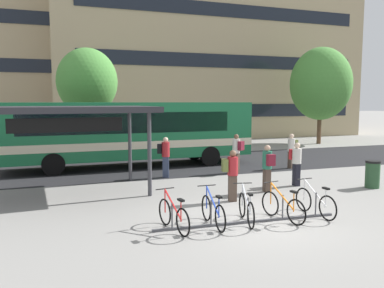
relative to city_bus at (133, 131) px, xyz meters
The scene contains 21 objects.
ground 10.26m from the city_bus, 81.22° to the right, with size 200.00×200.00×0.00m, color gray.
bus_lane_asphalt 2.35m from the city_bus, ahead, with size 80.00×7.20×0.01m, color #232326.
city_bus is the anchor object (origin of this frame).
bike_rack 10.25m from the city_bus, 82.93° to the right, with size 5.19×0.34×0.70m.
parked_bicycle_red_0 10.10m from the city_bus, 94.61° to the right, with size 0.52×1.70×0.99m.
parked_bicycle_blue_1 10.07m from the city_bus, 88.47° to the right, with size 0.52×1.72×0.99m.
parked_bicycle_silver_2 10.17m from the city_bus, 83.06° to the right, with size 0.60×1.69×0.99m.
parked_bicycle_orange_3 10.46m from the city_bus, 77.42° to the right, with size 0.53×1.70×0.99m.
parked_bicycle_white_4 10.69m from the city_bus, 71.48° to the right, with size 0.52×1.72×0.99m.
transit_shelter 6.15m from the city_bus, 123.33° to the right, with size 6.38×4.00×3.07m.
commuter_red_pack_0 8.28m from the city_bus, 51.41° to the right, with size 0.35×0.53×1.68m.
commuter_olive_pack_1 8.04m from the city_bus, 77.07° to the right, with size 0.57×0.41×1.68m.
commuter_maroon_pack_2 7.91m from the city_bus, 63.11° to the right, with size 0.34×0.52×1.70m.
commuter_maroon_pack_3 5.33m from the city_bus, 38.79° to the right, with size 0.53×0.61×1.78m.
commuter_black_pack_4 3.43m from the city_bus, 76.79° to the right, with size 0.59×0.46×1.74m.
commuter_olive_pack_5 7.84m from the city_bus, 22.55° to the right, with size 0.59×0.46×1.69m.
trash_bin 10.93m from the city_bus, 45.11° to the right, with size 0.55×0.55×1.03m.
street_tree_0 16.78m from the city_bus, 20.86° to the left, with size 4.59×4.59×7.32m.
street_tree_1 6.04m from the city_bus, 109.15° to the left, with size 3.59×3.59×6.42m.
building_right_wing 20.27m from the city_bus, 58.38° to the left, with size 27.83×10.51×16.50m.
building_centre_block 30.04m from the city_bus, 81.78° to the left, with size 15.86×13.35×12.41m.
Camera 1 is at (-4.97, -9.10, 3.24)m, focal length 36.27 mm.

